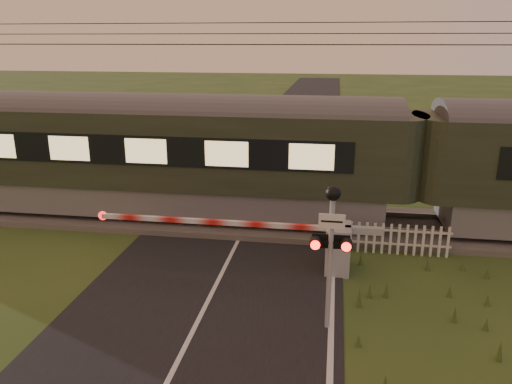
% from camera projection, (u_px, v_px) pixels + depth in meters
% --- Properties ---
extents(ground, '(160.00, 160.00, 0.00)m').
position_uv_depth(ground, '(192.00, 333.00, 10.00)').
color(ground, '#2C461B').
rests_on(ground, ground).
extents(road, '(6.00, 140.00, 0.03)m').
position_uv_depth(road, '(190.00, 339.00, 9.77)').
color(road, black).
rests_on(road, ground).
extents(track_bed, '(140.00, 3.40, 0.39)m').
position_uv_depth(track_bed, '(248.00, 220.00, 16.12)').
color(track_bed, '#47423D').
rests_on(track_bed, ground).
extents(overhead_wires, '(120.00, 0.62, 0.62)m').
position_uv_depth(overhead_wires, '(247.00, 36.00, 14.46)').
color(overhead_wires, black).
rests_on(overhead_wires, ground).
extents(train, '(39.94, 2.75, 3.72)m').
position_uv_depth(train, '(416.00, 163.00, 14.74)').
color(train, slate).
rests_on(train, ground).
extents(boom_gate, '(7.47, 0.94, 1.24)m').
position_uv_depth(boom_gate, '(324.00, 244.00, 12.59)').
color(boom_gate, gray).
rests_on(boom_gate, ground).
extents(crossing_signal, '(0.77, 0.34, 3.02)m').
position_uv_depth(crossing_signal, '(331.00, 233.00, 9.59)').
color(crossing_signal, gray).
rests_on(crossing_signal, ground).
extents(picket_fence, '(3.43, 0.07, 0.88)m').
position_uv_depth(picket_fence, '(387.00, 239.00, 13.59)').
color(picket_fence, silver).
rests_on(picket_fence, ground).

